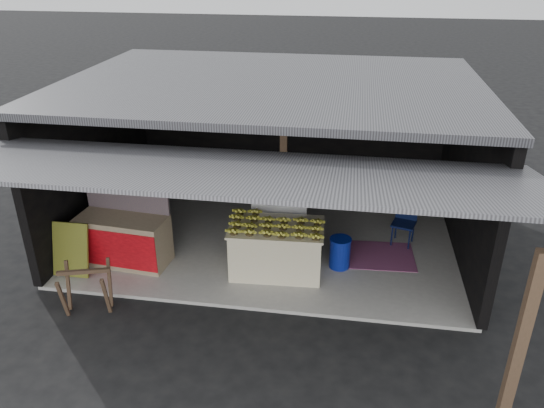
% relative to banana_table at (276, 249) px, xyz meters
% --- Properties ---
extents(ground, '(80.00, 80.00, 0.00)m').
position_rel_banana_table_xyz_m(ground, '(-0.30, -1.10, -0.49)').
color(ground, black).
rests_on(ground, ground).
extents(concrete_slab, '(7.00, 5.00, 0.06)m').
position_rel_banana_table_xyz_m(concrete_slab, '(-0.30, 1.40, -0.46)').
color(concrete_slab, gray).
rests_on(concrete_slab, ground).
extents(shophouse, '(7.40, 7.29, 3.02)m').
position_rel_banana_table_xyz_m(shophouse, '(-0.30, 1.72, 1.61)').
color(shophouse, black).
rests_on(shophouse, ground).
extents(banana_table, '(1.62, 1.04, 0.87)m').
position_rel_banana_table_xyz_m(banana_table, '(0.00, 0.00, 0.00)').
color(banana_table, beige).
rests_on(banana_table, concrete_slab).
extents(banana_pile, '(1.49, 0.94, 0.17)m').
position_rel_banana_table_xyz_m(banana_pile, '(0.00, 0.00, 0.52)').
color(banana_pile, gold).
rests_on(banana_pile, banana_table).
extents(white_crate, '(1.03, 0.74, 1.09)m').
position_rel_banana_table_xyz_m(white_crate, '(-0.08, 0.97, 0.11)').
color(white_crate, white).
rests_on(white_crate, concrete_slab).
extents(neighbor_stall, '(1.60, 0.84, 1.59)m').
position_rel_banana_table_xyz_m(neighbor_stall, '(-2.67, -0.11, 0.05)').
color(neighbor_stall, '#998466').
rests_on(neighbor_stall, concrete_slab).
extents(green_signboard, '(0.62, 0.29, 0.91)m').
position_rel_banana_table_xyz_m(green_signboard, '(-3.40, -0.62, 0.03)').
color(green_signboard, black).
rests_on(green_signboard, concrete_slab).
extents(sawhorse, '(0.83, 0.83, 0.76)m').
position_rel_banana_table_xyz_m(sawhorse, '(-2.69, -1.50, -0.02)').
color(sawhorse, '#4B3525').
rests_on(sawhorse, ground).
extents(water_barrel, '(0.36, 0.36, 0.53)m').
position_rel_banana_table_xyz_m(water_barrel, '(1.06, 0.30, -0.17)').
color(water_barrel, navy).
rests_on(water_barrel, concrete_slab).
extents(plastic_chair, '(0.50, 0.50, 0.85)m').
position_rel_banana_table_xyz_m(plastic_chair, '(2.21, 1.36, 0.06)').
color(plastic_chair, '#091235').
rests_on(plastic_chair, concrete_slab).
extents(magenta_rug, '(1.55, 1.08, 0.01)m').
position_rel_banana_table_xyz_m(magenta_rug, '(1.64, 0.76, -0.43)').
color(magenta_rug, '#66164F').
rests_on(magenta_rug, concrete_slab).
extents(picture_frames, '(1.62, 0.04, 0.46)m').
position_rel_banana_table_xyz_m(picture_frames, '(-0.47, 3.80, 1.44)').
color(picture_frames, black).
rests_on(picture_frames, shophouse).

